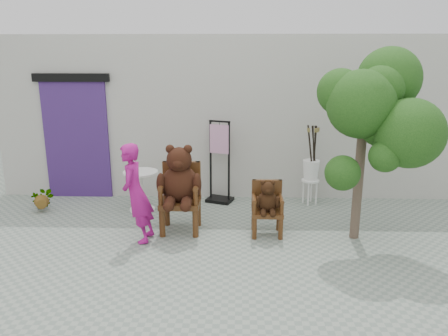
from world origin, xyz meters
The scene contains 11 objects.
ground_plane centered at (0.00, 0.00, 0.00)m, with size 60.00×60.00×0.00m, color gray.
back_wall centered at (0.00, 3.10, 1.50)m, with size 9.00×1.00×3.00m, color #B7B5AB.
doorway centered at (-3.00, 2.58, 1.16)m, with size 1.40×0.11×2.33m.
chair_big centered at (-0.86, 0.95, 0.76)m, with size 0.68×0.72×1.37m.
chair_small centered at (0.47, 0.86, 0.51)m, with size 0.46×0.47×0.86m.
person centered at (-1.44, 0.57, 0.73)m, with size 0.53×0.35×1.45m, color #A41474.
cafe_table centered at (-1.66, 1.84, 0.44)m, with size 0.60×0.60×0.70m.
display_stand centered at (-0.31, 2.35, 0.58)m, with size 0.54×0.48×1.51m.
stool_bucket centered at (1.34, 2.28, 0.64)m, with size 0.32×0.32×1.45m.
tree centered at (1.93, 0.62, 1.96)m, with size 1.63×1.49×2.78m.
potted_plant centered at (-3.40, 1.78, 0.21)m, with size 0.38×0.33×0.42m, color #14380F.
Camera 1 is at (0.01, -5.35, 2.69)m, focal length 35.00 mm.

